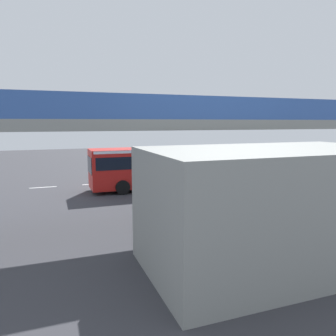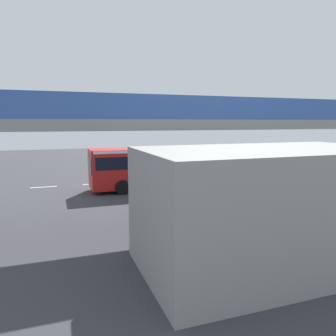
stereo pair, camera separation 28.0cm
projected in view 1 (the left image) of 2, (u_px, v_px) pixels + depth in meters
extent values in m
plane|color=#38383D|center=(149.00, 186.00, 26.07)|extent=(80.00, 80.00, 0.00)
cube|color=red|center=(165.00, 166.00, 25.08)|extent=(11.50, 2.55, 2.86)
cube|color=black|center=(165.00, 159.00, 25.01)|extent=(11.04, 2.59, 0.90)
cube|color=white|center=(165.00, 149.00, 24.89)|extent=(11.27, 2.58, 0.20)
cube|color=black|center=(90.00, 165.00, 23.05)|extent=(0.04, 2.24, 1.20)
cylinder|color=black|center=(123.00, 187.00, 22.80)|extent=(1.04, 0.30, 1.04)
cylinder|color=black|center=(116.00, 181.00, 25.17)|extent=(1.04, 0.30, 1.04)
cylinder|color=black|center=(215.00, 181.00, 25.33)|extent=(1.04, 0.30, 1.04)
cylinder|color=black|center=(201.00, 176.00, 27.69)|extent=(1.04, 0.30, 1.04)
cube|color=silver|center=(223.00, 179.00, 22.88)|extent=(4.80, 1.95, 1.86)
cube|color=black|center=(223.00, 174.00, 22.83)|extent=(4.42, 1.98, 0.56)
cylinder|color=black|center=(209.00, 194.00, 21.54)|extent=(0.68, 0.22, 0.68)
cylinder|color=black|center=(197.00, 188.00, 23.35)|extent=(0.68, 0.22, 0.68)
cylinder|color=black|center=(249.00, 191.00, 22.63)|extent=(0.68, 0.22, 0.68)
cylinder|color=black|center=(235.00, 185.00, 24.44)|extent=(0.68, 0.22, 0.68)
cylinder|color=#2D2D38|center=(177.00, 171.00, 31.00)|extent=(0.32, 0.32, 0.85)
cylinder|color=#3F3F47|center=(177.00, 163.00, 30.89)|extent=(0.38, 0.38, 0.70)
sphere|color=tan|center=(177.00, 158.00, 30.82)|extent=(0.22, 0.22, 0.22)
cylinder|color=slate|center=(132.00, 163.00, 29.13)|extent=(0.08, 0.08, 2.80)
cube|color=yellow|center=(132.00, 151.00, 28.98)|extent=(0.04, 0.60, 0.60)
cube|color=silver|center=(222.00, 176.00, 30.90)|extent=(2.00, 0.20, 0.01)
cube|color=silver|center=(183.00, 178.00, 29.53)|extent=(2.00, 0.20, 0.01)
cube|color=silver|center=(141.00, 181.00, 28.16)|extent=(2.00, 0.20, 0.01)
cube|color=silver|center=(95.00, 184.00, 26.79)|extent=(2.00, 0.20, 0.01)
cube|color=silver|center=(43.00, 187.00, 25.42)|extent=(2.00, 0.20, 0.01)
cube|color=gray|center=(202.00, 125.00, 16.52)|extent=(26.05, 2.60, 0.50)
cube|color=#3359A5|center=(192.00, 110.00, 17.57)|extent=(26.05, 0.08, 1.10)
cube|color=#3359A5|center=(214.00, 108.00, 15.25)|extent=(26.05, 0.08, 1.10)
cube|color=gray|center=(272.00, 207.00, 11.51)|extent=(9.00, 5.00, 4.20)
cube|color=#192333|center=(234.00, 197.00, 13.88)|extent=(7.65, 0.04, 2.94)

